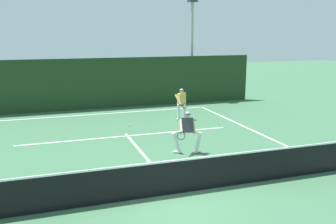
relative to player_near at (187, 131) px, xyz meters
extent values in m
plane|color=#396344|center=(-1.56, -3.15, -0.84)|extent=(80.00, 80.00, 0.00)
cube|color=white|center=(-1.56, 7.65, -0.84)|extent=(11.03, 0.10, 0.01)
cube|color=white|center=(-1.56, 2.93, -0.84)|extent=(8.99, 0.10, 0.01)
cube|color=white|center=(-1.56, 0.05, -0.84)|extent=(0.10, 6.40, 0.01)
cube|color=black|center=(-1.56, -3.15, -0.38)|extent=(11.90, 0.02, 0.92)
cube|color=white|center=(-1.56, -3.15, 0.11)|extent=(11.90, 0.03, 0.05)
cylinder|color=silver|center=(0.38, -0.10, -0.45)|extent=(0.31, 0.21, 0.78)
cylinder|color=silver|center=(-0.37, 0.12, -0.45)|extent=(0.37, 0.23, 0.78)
ellipsoid|color=white|center=(0.38, -0.10, -0.79)|extent=(0.28, 0.18, 0.09)
ellipsoid|color=white|center=(-0.37, 0.12, -0.79)|extent=(0.28, 0.18, 0.09)
cube|color=#2D3338|center=(0.01, 0.01, 0.20)|extent=(0.47, 0.43, 0.58)
cylinder|color=tan|center=(0.22, -0.05, 0.18)|extent=(0.20, 0.14, 0.60)
cylinder|color=tan|center=(-0.20, 0.07, 0.18)|extent=(0.24, 0.54, 0.41)
sphere|color=tan|center=(0.01, 0.01, 0.59)|extent=(0.21, 0.21, 0.21)
cylinder|color=#19478C|center=(0.01, 0.01, 0.63)|extent=(0.28, 0.28, 0.04)
cylinder|color=black|center=(-0.32, -0.16, -0.03)|extent=(0.10, 0.26, 0.03)
torus|color=black|center=(-0.41, -0.48, -0.03)|extent=(0.29, 0.10, 0.29)
cylinder|color=silver|center=(1.87, 5.15, -0.45)|extent=(0.19, 0.18, 0.79)
cylinder|color=silver|center=(1.53, 5.02, -0.45)|extent=(0.20, 0.19, 0.79)
ellipsoid|color=white|center=(1.87, 5.15, -0.79)|extent=(0.28, 0.19, 0.09)
ellipsoid|color=white|center=(1.53, 5.02, -0.79)|extent=(0.28, 0.19, 0.09)
cube|color=#E5B24C|center=(1.70, 5.08, 0.22)|extent=(0.46, 0.35, 0.56)
cylinder|color=tan|center=(1.91, 5.16, 0.20)|extent=(0.19, 0.15, 0.61)
cylinder|color=tan|center=(1.49, 5.01, 0.20)|extent=(0.25, 0.47, 0.51)
sphere|color=tan|center=(1.70, 5.08, 0.62)|extent=(0.21, 0.21, 0.21)
cylinder|color=#19478C|center=(1.70, 5.08, 0.66)|extent=(0.29, 0.29, 0.04)
cylinder|color=black|center=(1.52, 4.75, -0.01)|extent=(0.12, 0.26, 0.03)
torus|color=black|center=(1.64, 4.43, -0.01)|extent=(0.28, 0.12, 0.29)
sphere|color=#D1E033|center=(-1.10, 4.59, -0.81)|extent=(0.07, 0.07, 0.07)
cube|color=#1E381C|center=(-1.56, 9.16, 0.61)|extent=(18.49, 0.12, 2.90)
cylinder|color=#9EA39E|center=(4.23, 9.98, 2.23)|extent=(0.18, 0.18, 6.14)
camera|label=1|loc=(-4.76, -11.96, 3.44)|focal=39.61mm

